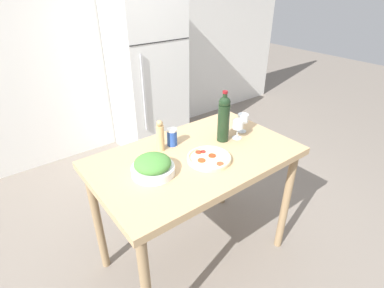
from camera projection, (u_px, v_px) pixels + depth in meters
ground_plane at (195, 254)px, 2.35m from camera, size 14.00×14.00×0.00m
wall_back at (74, 41)px, 3.14m from camera, size 6.40×0.06×2.60m
refrigerator at (148, 74)px, 3.42m from camera, size 0.71×0.67×1.83m
prep_counter at (196, 169)px, 1.95m from camera, size 1.30×0.79×0.91m
wine_bottle at (224, 118)px, 1.98m from camera, size 0.08×0.08×0.35m
wine_glass_near at (238, 125)px, 2.04m from camera, size 0.08×0.08×0.14m
wine_glass_far at (243, 119)px, 2.13m from camera, size 0.08×0.08×0.14m
pepper_mill at (160, 136)px, 1.90m from camera, size 0.05×0.05×0.21m
salad_bowl at (153, 166)px, 1.69m from camera, size 0.25×0.25×0.11m
homemade_pizza at (209, 158)px, 1.83m from camera, size 0.27×0.27×0.03m
salt_canister at (172, 137)px, 1.98m from camera, size 0.07×0.07×0.12m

